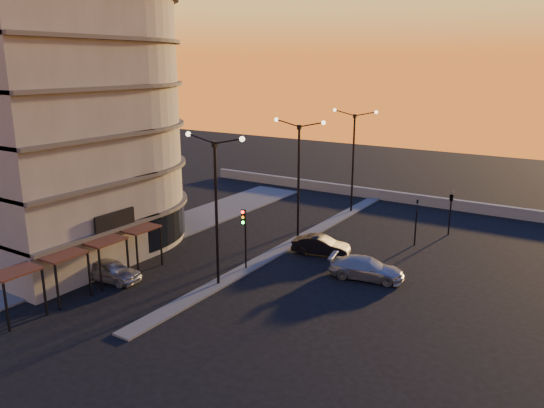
{
  "coord_description": "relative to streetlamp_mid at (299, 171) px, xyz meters",
  "views": [
    {
      "loc": [
        19.5,
        -24.2,
        13.5
      ],
      "look_at": [
        -0.13,
        6.46,
        3.79
      ],
      "focal_mm": 35.0,
      "sensor_mm": 36.0,
      "label": 1
    }
  ],
  "objects": [
    {
      "name": "ground",
      "position": [
        0.0,
        -10.0,
        -5.59
      ],
      "size": [
        120.0,
        120.0,
        0.0
      ],
      "primitive_type": "plane",
      "color": "black",
      "rests_on": "ground"
    },
    {
      "name": "sidewalk_west",
      "position": [
        -10.5,
        -6.0,
        -5.53
      ],
      "size": [
        5.0,
        40.0,
        0.12
      ],
      "primitive_type": "cube",
      "color": "#4F4E4C",
      "rests_on": "ground"
    },
    {
      "name": "median",
      "position": [
        0.0,
        0.0,
        -5.53
      ],
      "size": [
        1.2,
        36.0,
        0.12
      ],
      "primitive_type": "cube",
      "color": "#4F4E4C",
      "rests_on": "ground"
    },
    {
      "name": "parapet",
      "position": [
        2.0,
        16.0,
        -5.09
      ],
      "size": [
        44.0,
        0.5,
        1.0
      ],
      "primitive_type": "cube",
      "color": "slate",
      "rests_on": "ground"
    },
    {
      "name": "building",
      "position": [
        -14.0,
        -9.97,
        6.32
      ],
      "size": [
        14.35,
        17.08,
        25.0
      ],
      "color": "slate",
      "rests_on": "ground"
    },
    {
      "name": "streetlamp_near",
      "position": [
        0.0,
        -10.0,
        0.0
      ],
      "size": [
        4.32,
        0.32,
        9.51
      ],
      "color": "black",
      "rests_on": "ground"
    },
    {
      "name": "streetlamp_mid",
      "position": [
        0.0,
        0.0,
        0.0
      ],
      "size": [
        4.32,
        0.32,
        9.51
      ],
      "color": "black",
      "rests_on": "ground"
    },
    {
      "name": "streetlamp_far",
      "position": [
        0.0,
        10.0,
        0.0
      ],
      "size": [
        4.32,
        0.32,
        9.51
      ],
      "color": "black",
      "rests_on": "ground"
    },
    {
      "name": "traffic_light_main",
      "position": [
        0.0,
        -7.13,
        -2.7
      ],
      "size": [
        0.28,
        0.44,
        4.25
      ],
      "color": "black",
      "rests_on": "ground"
    },
    {
      "name": "signal_east_a",
      "position": [
        8.0,
        4.0,
        -3.66
      ],
      "size": [
        0.13,
        0.16,
        3.6
      ],
      "color": "black",
      "rests_on": "ground"
    },
    {
      "name": "signal_east_b",
      "position": [
        9.5,
        8.0,
        -2.49
      ],
      "size": [
        0.42,
        1.99,
        3.6
      ],
      "color": "black",
      "rests_on": "ground"
    },
    {
      "name": "car_hatchback",
      "position": [
        -6.21,
        -13.21,
        -4.88
      ],
      "size": [
        4.35,
        2.21,
        1.42
      ],
      "primitive_type": "imported",
      "rotation": [
        0.0,
        0.0,
        1.7
      ],
      "color": "#989B9F",
      "rests_on": "ground"
    },
    {
      "name": "car_sedan",
      "position": [
        2.89,
        -1.64,
        -4.91
      ],
      "size": [
        4.36,
        2.26,
        1.37
      ],
      "primitive_type": "imported",
      "rotation": [
        0.0,
        0.0,
        1.77
      ],
      "color": "black",
      "rests_on": "ground"
    },
    {
      "name": "car_wagon",
      "position": [
        7.42,
        -4.02,
        -4.9
      ],
      "size": [
        5.08,
        2.78,
        1.39
      ],
      "primitive_type": "imported",
      "rotation": [
        0.0,
        0.0,
        1.75
      ],
      "color": "gray",
      "rests_on": "ground"
    }
  ]
}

